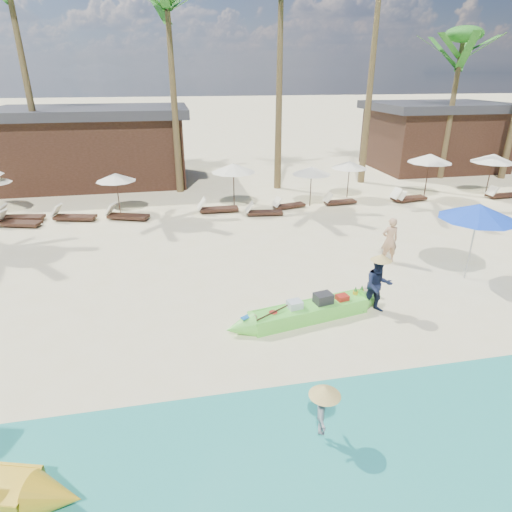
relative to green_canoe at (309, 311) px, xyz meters
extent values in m
plane|color=beige|center=(0.43, 0.00, -0.22)|extent=(240.00, 240.00, 0.00)
cube|color=tan|center=(0.43, -5.00, -0.22)|extent=(240.00, 4.50, 0.01)
cube|color=#5ED842|center=(0.00, 0.00, -0.03)|extent=(3.35, 1.30, 0.39)
cube|color=white|center=(0.00, 0.00, -0.01)|extent=(2.87, 1.02, 0.18)
cube|color=#262628|center=(0.41, 0.08, 0.26)|extent=(0.53, 0.44, 0.36)
cube|color=silver|center=(-0.42, -0.03, 0.23)|extent=(0.42, 0.37, 0.29)
cube|color=#A82116|center=(0.97, 0.13, 0.19)|extent=(0.35, 0.31, 0.23)
cylinder|color=#A82116|center=(-1.03, -0.15, 0.13)|extent=(0.23, 0.23, 0.09)
cylinder|color=#262628|center=(-1.26, -0.30, 0.12)|extent=(0.21, 0.21, 0.08)
sphere|color=tan|center=(-1.57, -0.31, 0.17)|extent=(0.19, 0.19, 0.19)
cylinder|color=gold|center=(1.46, 0.37, 0.17)|extent=(0.14, 0.14, 0.19)
cylinder|color=gold|center=(1.66, 0.41, 0.17)|extent=(0.14, 0.14, 0.19)
imported|color=tan|center=(3.86, 3.11, 0.57)|extent=(0.60, 0.41, 1.59)
imported|color=#121A33|center=(1.91, 0.00, 0.58)|extent=(0.84, 0.68, 1.61)
imported|color=gray|center=(-1.04, -4.01, 0.40)|extent=(0.50, 0.65, 0.89)
cylinder|color=#99999E|center=(5.69, 1.39, 0.98)|extent=(0.05, 0.05, 2.40)
cone|color=blue|center=(5.69, 1.39, 2.01)|extent=(2.30, 2.30, 0.47)
cube|color=#382017|center=(-10.03, 10.37, -0.06)|extent=(1.95, 0.88, 0.13)
cube|color=white|center=(-10.85, 10.49, 0.27)|extent=(0.51, 0.66, 0.55)
cube|color=#382017|center=(-9.90, 9.58, -0.07)|extent=(1.87, 1.05, 0.13)
cube|color=white|center=(-10.65, 9.80, 0.25)|extent=(0.54, 0.66, 0.52)
cylinder|color=#382017|center=(-5.86, 10.88, 0.68)|extent=(0.05, 0.05, 1.81)
cone|color=white|center=(-5.86, 10.88, 1.46)|extent=(1.81, 1.81, 0.36)
cube|color=#382017|center=(-7.71, 10.00, -0.07)|extent=(1.89, 0.99, 0.13)
cube|color=white|center=(-8.49, 10.19, 0.25)|extent=(0.53, 0.66, 0.53)
cube|color=#382017|center=(-5.39, 9.66, -0.06)|extent=(1.91, 1.18, 0.13)
cube|color=white|center=(-6.14, 9.93, 0.26)|extent=(0.58, 0.69, 0.53)
cylinder|color=#382017|center=(-0.45, 10.54, 0.83)|extent=(0.05, 0.05, 2.12)
cone|color=white|center=(-0.45, 10.54, 1.74)|extent=(2.12, 2.12, 0.42)
cube|color=#382017|center=(-1.26, 9.97, -0.06)|extent=(1.81, 0.60, 0.13)
cube|color=white|center=(-2.06, 9.98, 0.25)|extent=(0.41, 0.59, 0.53)
cylinder|color=#382017|center=(3.28, 10.12, 0.73)|extent=(0.05, 0.05, 1.91)
cone|color=white|center=(3.28, 10.12, 1.55)|extent=(1.91, 1.91, 0.38)
cube|color=#382017|center=(0.78, 9.08, -0.08)|extent=(1.67, 0.71, 0.11)
cube|color=white|center=(0.07, 9.16, 0.21)|extent=(0.42, 0.56, 0.47)
cube|color=#382017|center=(2.18, 9.96, -0.09)|extent=(1.64, 0.86, 0.11)
cube|color=white|center=(1.51, 9.80, 0.19)|extent=(0.46, 0.57, 0.46)
cylinder|color=#382017|center=(5.71, 11.26, 0.71)|extent=(0.05, 0.05, 1.87)
cone|color=white|center=(5.71, 11.26, 1.52)|extent=(1.87, 1.87, 0.37)
cube|color=#382017|center=(4.87, 10.09, -0.08)|extent=(1.62, 0.63, 0.11)
cube|color=white|center=(4.17, 10.04, 0.19)|extent=(0.39, 0.54, 0.46)
cube|color=#382017|center=(8.62, 9.91, -0.09)|extent=(1.63, 0.86, 0.11)
cube|color=white|center=(7.96, 9.75, 0.19)|extent=(0.46, 0.57, 0.45)
cylinder|color=#382017|center=(9.72, 10.46, 0.89)|extent=(0.06, 0.06, 2.23)
cone|color=white|center=(9.72, 10.46, 1.85)|extent=(2.23, 2.23, 0.45)
cube|color=#382017|center=(8.55, 9.96, -0.06)|extent=(1.85, 0.72, 0.13)
cube|color=white|center=(7.75, 9.90, 0.25)|extent=(0.45, 0.61, 0.53)
cylinder|color=#382017|center=(13.08, 10.06, 0.87)|extent=(0.05, 0.05, 2.18)
cone|color=white|center=(13.08, 10.06, 1.80)|extent=(2.18, 2.18, 0.44)
cube|color=#382017|center=(13.75, 9.58, -0.08)|extent=(1.67, 0.60, 0.12)
cube|color=white|center=(13.02, 9.55, 0.21)|extent=(0.39, 0.55, 0.48)
cone|color=brown|center=(-10.01, 15.08, 5.22)|extent=(0.40, 0.40, 10.89)
cone|color=brown|center=(-2.92, 14.27, 4.81)|extent=(0.40, 0.40, 10.08)
cone|color=brown|center=(2.58, 14.01, 5.40)|extent=(0.40, 0.40, 11.26)
cone|color=brown|center=(7.88, 14.38, 6.36)|extent=(0.40, 0.40, 13.16)
cone|color=brown|center=(13.27, 14.52, 3.81)|extent=(0.40, 0.40, 8.07)
ellipsoid|color=#206619|center=(13.27, 14.52, 7.85)|extent=(2.08, 2.08, 0.88)
cube|color=#382017|center=(-7.57, 17.50, 1.68)|extent=(10.00, 6.00, 3.80)
cube|color=#2D2D33|center=(-7.57, 17.50, 3.83)|extent=(10.80, 6.60, 0.50)
cube|color=#382017|center=(14.43, 17.50, 1.68)|extent=(8.00, 6.00, 3.80)
cube|color=#2D2D33|center=(14.43, 17.50, 3.83)|extent=(8.80, 6.60, 0.50)
camera|label=1|loc=(-3.33, -9.45, 5.86)|focal=30.00mm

